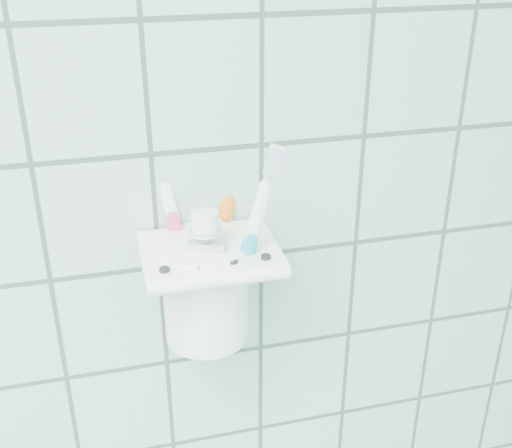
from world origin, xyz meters
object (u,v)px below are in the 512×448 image
holder_bracket (209,254)px  cup (205,286)px  toothbrush_orange (222,238)px  toothbrush_pink (196,233)px  toothbrush_blue (213,219)px  toothpaste_tube (210,271)px

holder_bracket → cup: same height
toothbrush_orange → toothbrush_pink: bearing=163.6°
cup → toothbrush_orange: (0.02, -0.01, 0.05)m
holder_bracket → toothbrush_orange: 0.02m
cup → toothbrush_pink: bearing=130.9°
holder_bracket → toothbrush_orange: (0.01, -0.00, 0.02)m
toothbrush_pink → toothbrush_blue: size_ratio=0.93×
toothbrush_blue → toothpaste_tube: 0.05m
holder_bracket → toothbrush_orange: toothbrush_orange is taller
holder_bracket → toothpaste_tube: bearing=-97.2°
holder_bracket → toothpaste_tube: toothpaste_tube is taller
toothbrush_pink → toothbrush_orange: 0.02m
toothbrush_pink → toothbrush_orange: same height
holder_bracket → cup: size_ratio=1.20×
toothbrush_orange → toothpaste_tube: bearing=-120.7°
holder_bracket → toothbrush_pink: size_ratio=0.62×
toothbrush_orange → toothbrush_blue: bearing=117.2°
holder_bracket → cup: 0.04m
toothbrush_pink → toothbrush_blue: toothbrush_blue is taller
holder_bracket → cup: (-0.00, 0.00, -0.03)m
toothbrush_orange → cup: bearing=170.0°
toothbrush_pink → toothbrush_blue: bearing=30.9°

